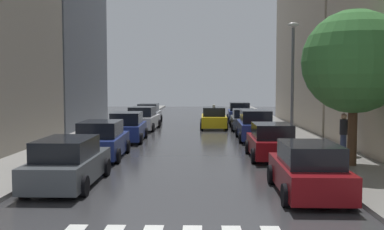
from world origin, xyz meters
TOP-DOWN VIEW (x-y plane):
  - ground_plane at (0.00, 24.00)m, footprint 28.00×72.00m
  - sidewalk_left at (-6.50, 24.00)m, footprint 3.00×72.00m
  - sidewalk_right at (6.50, 24.00)m, footprint 3.00×72.00m
  - building_left_mid at (-11.00, 26.27)m, footprint 6.00×12.48m
  - building_right_mid at (11.00, 27.94)m, footprint 6.00×17.30m
  - parked_car_left_nearest at (-3.75, 6.61)m, footprint 2.03×4.61m
  - parked_car_left_second at (-3.90, 12.15)m, footprint 2.19×4.43m
  - parked_car_left_third at (-3.76, 18.16)m, footprint 2.17×4.37m
  - parked_car_left_fourth at (-3.72, 24.82)m, footprint 2.29×4.84m
  - parked_car_left_fifth at (-3.97, 30.45)m, footprint 2.04×4.52m
  - parked_car_right_nearest at (3.88, 5.53)m, footprint 2.06×4.27m
  - parked_car_right_second at (3.80, 12.19)m, footprint 2.08×4.06m
  - parked_car_right_third at (3.85, 18.87)m, footprint 2.18×4.61m
  - parked_car_right_fourth at (3.77, 25.32)m, footprint 2.07×4.64m
  - parked_car_right_fifth at (3.97, 31.75)m, footprint 2.24×4.51m
  - taxi_midroad at (1.55, 26.13)m, footprint 2.09×4.62m
  - pedestrian_by_kerb at (7.20, 12.73)m, footprint 1.05×1.05m
  - street_tree_right at (6.59, 9.75)m, footprint 4.05×4.05m
  - lamp_post_right at (5.55, 16.36)m, footprint 0.60×0.28m

SIDE VIEW (x-z plane):
  - ground_plane at x=0.00m, z-range -0.04..0.00m
  - sidewalk_left at x=-6.50m, z-range 0.00..0.15m
  - sidewalk_right at x=6.50m, z-range 0.00..0.15m
  - parked_car_right_fourth at x=3.77m, z-range -0.04..1.49m
  - parked_car_right_second at x=3.80m, z-range -0.05..1.54m
  - parked_car_right_nearest at x=3.88m, z-range -0.05..1.55m
  - parked_car_left_nearest at x=-3.75m, z-range -0.05..1.54m
  - taxi_midroad at x=1.55m, z-range -0.14..1.67m
  - parked_car_left_second at x=-3.90m, z-range -0.06..1.64m
  - parked_car_left_fifth at x=-3.97m, z-range -0.06..1.65m
  - parked_car_left_third at x=-3.76m, z-range -0.06..1.66m
  - parked_car_left_fourth at x=-3.72m, z-range -0.06..1.66m
  - parked_car_right_fifth at x=3.97m, z-range -0.06..1.70m
  - parked_car_right_third at x=3.85m, z-range -0.07..1.75m
  - pedestrian_by_kerb at x=7.20m, z-range 0.64..2.77m
  - lamp_post_right at x=5.55m, z-range 0.67..7.19m
  - street_tree_right at x=6.59m, z-range 1.17..7.27m
  - building_right_mid at x=11.00m, z-range 0.00..11.93m
  - building_left_mid at x=-11.00m, z-range 0.00..14.65m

